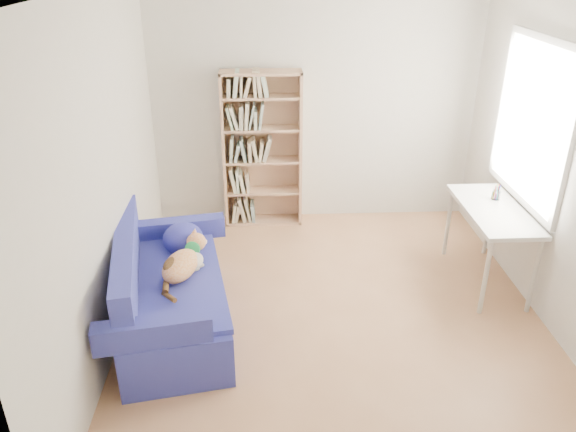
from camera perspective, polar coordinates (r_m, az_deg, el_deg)
The scene contains 6 objects.
ground at distance 4.89m, azimuth 4.58°, elevation -9.99°, with size 4.00×4.00×0.00m, color #A5714A.
room_shell at distance 4.20m, azimuth 6.67°, elevation 8.77°, with size 3.54×4.04×2.62m.
sofa at distance 4.70m, azimuth -12.11°, elevation -7.46°, with size 1.08×1.81×0.83m.
bookshelf at distance 6.14m, azimuth -2.61°, elevation 6.12°, with size 0.85×0.26×1.70m.
desk at distance 5.34m, azimuth 20.09°, elevation -0.04°, with size 0.51×1.12×0.75m.
pen_cup at distance 5.48m, azimuth 20.39°, elevation 2.13°, with size 0.08×0.08×0.14m.
Camera 1 is at (-0.57, -3.93, 2.86)m, focal length 35.00 mm.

